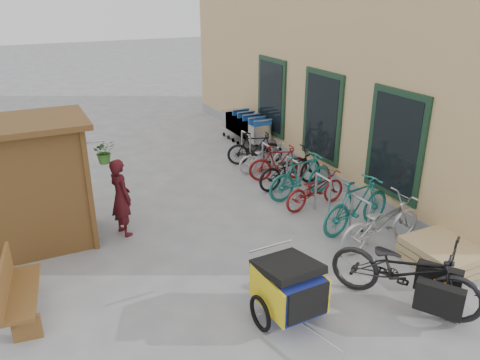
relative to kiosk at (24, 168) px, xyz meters
name	(u,v)px	position (x,y,z in m)	size (l,w,h in m)	color
ground	(252,267)	(3.28, -2.47, -1.55)	(80.00, 80.00, 0.00)	#9A9A9C
building	(384,27)	(9.77, 2.03, 1.94)	(6.07, 13.00, 7.00)	tan
kiosk	(24,168)	(0.00, 0.00, 0.00)	(2.49, 1.65, 2.40)	brown
bike_rack	(292,173)	(5.58, -0.07, -1.04)	(0.05, 5.35, 0.86)	#A5A8AD
pallet_stack	(443,255)	(6.28, -3.87, -1.34)	(1.00, 1.20, 0.40)	tan
bench	(16,290)	(-0.40, -2.14, -1.09)	(0.61, 1.48, 0.91)	brown
shopping_carts	(245,125)	(6.28, 3.80, -0.94)	(0.59, 2.34, 1.06)	silver
child_trailer	(289,286)	(3.12, -3.89, -1.00)	(1.02, 1.71, 1.00)	navy
cargo_bike	(406,272)	(4.87, -4.39, -0.97)	(1.86, 2.32, 1.18)	black
person_kiosk	(121,197)	(1.58, -0.26, -0.78)	(0.57, 0.37, 1.55)	maroon
bike_0	(381,222)	(5.76, -2.86, -1.06)	(0.65, 1.88, 0.99)	#B1B0B5
bike_1	(357,205)	(5.77, -2.15, -1.00)	(0.52, 1.82, 1.10)	#1C726B
bike_2	(315,189)	(5.65, -0.91, -1.13)	(0.56, 1.60, 0.84)	maroon
bike_3	(301,176)	(5.65, -0.34, -1.03)	(0.49, 1.75, 1.05)	#1C726B
bike_4	(291,169)	(5.76, 0.30, -1.08)	(0.62, 1.79, 0.94)	black
bike_5	(279,163)	(5.73, 0.81, -1.10)	(0.43, 1.52, 0.91)	maroon
bike_6	(265,157)	(5.71, 1.48, -1.15)	(0.53, 1.53, 0.80)	#B1B0B5
bike_7	(255,148)	(5.73, 2.08, -1.09)	(0.43, 1.53, 0.92)	black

